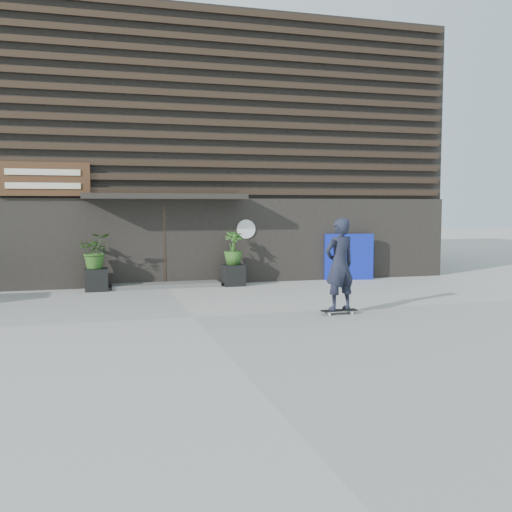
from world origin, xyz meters
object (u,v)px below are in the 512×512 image
object	(u,v)px
blue_tarp	(349,257)
skateboarder	(340,264)
planter_pot_right	(233,275)
planter_pot_left	(96,280)

from	to	relation	value
blue_tarp	skateboarder	xyz separation A→B (m)	(-2.62, -5.23, 0.35)
planter_pot_right	skateboarder	xyz separation A→B (m)	(1.12, -4.93, 0.76)
blue_tarp	skateboarder	world-z (taller)	skateboarder
skateboarder	planter_pot_left	bearing A→B (deg)	134.96
planter_pot_left	blue_tarp	distance (m)	7.56
planter_pot_right	skateboarder	bearing A→B (deg)	-77.19
blue_tarp	planter_pot_left	bearing A→B (deg)	-167.22
planter_pot_left	skateboarder	bearing A→B (deg)	-45.04
planter_pot_right	blue_tarp	size ratio (longest dim) A/B	0.40
skateboarder	planter_pot_right	bearing A→B (deg)	102.81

